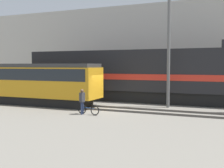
% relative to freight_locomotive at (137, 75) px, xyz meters
% --- Properties ---
extents(ground_plane, '(120.00, 120.00, 0.00)m').
position_rel_freight_locomotive_xyz_m(ground_plane, '(-0.63, -4.79, -2.39)').
color(ground_plane, slate).
extents(track_near, '(60.00, 1.50, 0.14)m').
position_rel_freight_locomotive_xyz_m(track_near, '(-0.63, -5.30, -2.32)').
color(track_near, '#47423D').
rests_on(track_near, ground).
extents(track_far, '(60.00, 1.51, 0.14)m').
position_rel_freight_locomotive_xyz_m(track_far, '(-0.63, 0.00, -2.32)').
color(track_far, '#47423D').
rests_on(track_far, ground).
extents(building_backdrop, '(43.17, 6.00, 9.89)m').
position_rel_freight_locomotive_xyz_m(building_backdrop, '(-0.63, 8.71, 2.55)').
color(building_backdrop, '#B7B2A8').
rests_on(building_backdrop, ground).
extents(freight_locomotive, '(20.45, 3.04, 5.15)m').
position_rel_freight_locomotive_xyz_m(freight_locomotive, '(0.00, 0.00, 0.00)').
color(freight_locomotive, black).
rests_on(freight_locomotive, ground).
extents(streetcar, '(12.77, 2.54, 3.36)m').
position_rel_freight_locomotive_xyz_m(streetcar, '(-7.81, -5.30, -0.47)').
color(streetcar, black).
rests_on(streetcar, ground).
extents(bicycle, '(1.68, 0.44, 0.72)m').
position_rel_freight_locomotive_xyz_m(bicycle, '(-0.78, -7.80, -2.06)').
color(bicycle, black).
rests_on(bicycle, ground).
extents(person, '(0.26, 0.38, 1.67)m').
position_rel_freight_locomotive_xyz_m(person, '(-1.19, -7.90, -1.38)').
color(person, '#232D4C').
rests_on(person, ground).
extents(utility_pole_left, '(0.24, 0.24, 9.36)m').
position_rel_freight_locomotive_xyz_m(utility_pole_left, '(3.38, -2.65, 2.29)').
color(utility_pole_left, '#595959').
rests_on(utility_pole_left, ground).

